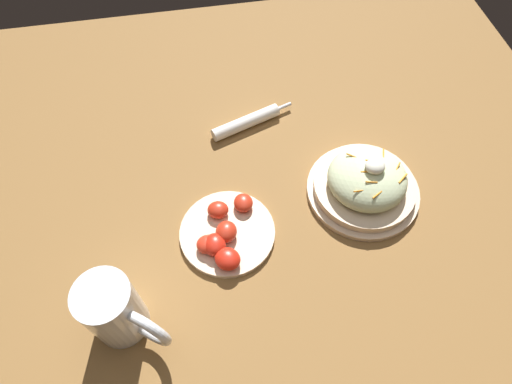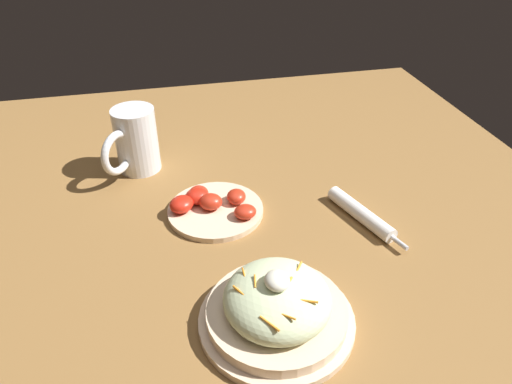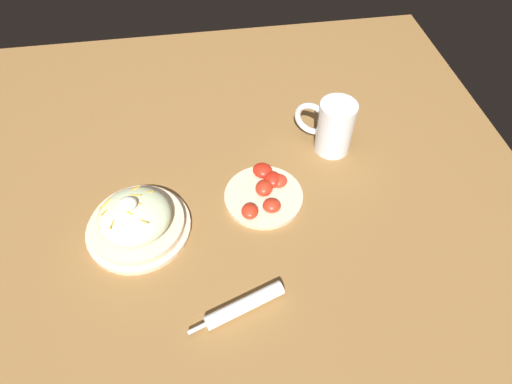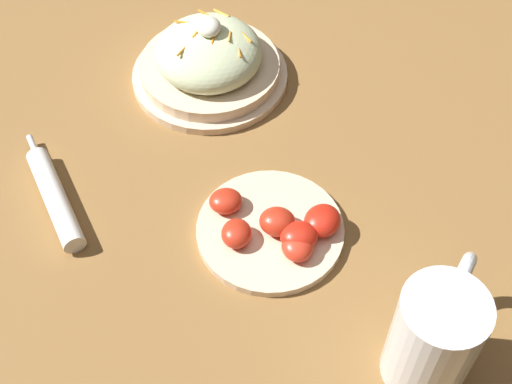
{
  "view_description": "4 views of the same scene",
  "coord_description": "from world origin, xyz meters",
  "px_view_note": "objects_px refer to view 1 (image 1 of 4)",
  "views": [
    {
      "loc": [
        -0.09,
        -0.37,
        0.74
      ],
      "look_at": [
        -0.01,
        0.04,
        0.09
      ],
      "focal_mm": 30.62,
      "sensor_mm": 36.0,
      "label": 1
    },
    {
      "loc": [
        0.65,
        -0.08,
        0.54
      ],
      "look_at": [
        -0.04,
        0.08,
        0.06
      ],
      "focal_mm": 33.45,
      "sensor_mm": 36.0,
      "label": 2
    },
    {
      "loc": [
        0.04,
        0.6,
        0.77
      ],
      "look_at": [
        -0.05,
        0.06,
        0.09
      ],
      "focal_mm": 30.08,
      "sensor_mm": 36.0,
      "label": 3
    },
    {
      "loc": [
        -0.56,
        0.09,
        0.73
      ],
      "look_at": [
        -0.05,
        0.02,
        0.06
      ],
      "focal_mm": 50.77,
      "sensor_mm": 36.0,
      "label": 4
    }
  ],
  "objects_px": {
    "salad_plate": "(365,183)",
    "tomato_plate": "(225,233)",
    "beer_mug": "(117,312)",
    "napkin_roll": "(247,122)"
  },
  "relations": [
    {
      "from": "salad_plate",
      "to": "napkin_roll",
      "type": "distance_m",
      "value": 0.29
    },
    {
      "from": "napkin_roll",
      "to": "tomato_plate",
      "type": "relative_size",
      "value": 1.04
    },
    {
      "from": "beer_mug",
      "to": "tomato_plate",
      "type": "distance_m",
      "value": 0.23
    },
    {
      "from": "napkin_roll",
      "to": "salad_plate",
      "type": "bearing_deg",
      "value": -47.05
    },
    {
      "from": "salad_plate",
      "to": "tomato_plate",
      "type": "xyz_separation_m",
      "value": [
        -0.28,
        -0.05,
        -0.02
      ]
    },
    {
      "from": "salad_plate",
      "to": "beer_mug",
      "type": "relative_size",
      "value": 1.62
    },
    {
      "from": "salad_plate",
      "to": "beer_mug",
      "type": "bearing_deg",
      "value": -158.99
    },
    {
      "from": "beer_mug",
      "to": "salad_plate",
      "type": "bearing_deg",
      "value": 21.01
    },
    {
      "from": "beer_mug",
      "to": "tomato_plate",
      "type": "bearing_deg",
      "value": 34.96
    },
    {
      "from": "salad_plate",
      "to": "tomato_plate",
      "type": "height_order",
      "value": "salad_plate"
    }
  ]
}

